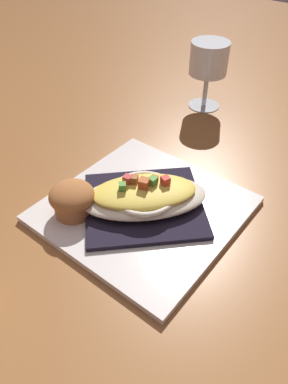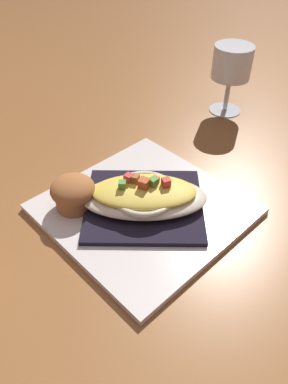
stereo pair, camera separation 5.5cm
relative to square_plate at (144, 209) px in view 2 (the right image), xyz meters
name	(u,v)px [view 2 (the right image)]	position (x,y,z in m)	size (l,w,h in m)	color
ground_plane	(144,211)	(0.00, 0.00, -0.01)	(2.60, 2.60, 0.00)	#945E31
square_plate	(144,209)	(0.00, 0.00, 0.00)	(0.27, 0.27, 0.01)	silver
folded_napkin	(144,205)	(0.00, 0.00, 0.01)	(0.18, 0.16, 0.01)	black
gratin_dish	(144,195)	(0.00, 0.00, 0.03)	(0.21, 0.20, 0.05)	beige
muffin	(73,193)	(0.08, 0.07, 0.03)	(0.07, 0.07, 0.05)	#AA673C
stemmed_glass	(232,66)	(0.09, -0.36, 0.10)	(0.08, 0.08, 0.14)	white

